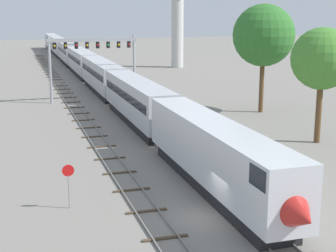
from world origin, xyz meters
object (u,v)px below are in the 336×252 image
Objects in this scene: stop_sign at (68,180)px; passenger_train at (81,62)px; trackside_tree_mid at (322,59)px; signal_gantry at (93,53)px; trackside_tree_left at (264,36)px.

passenger_train is at bearing 81.59° from stop_sign.
passenger_train is 68.37m from stop_sign.
stop_sign is 0.27× the size of trackside_tree_mid.
trackside_tree_mid is (16.56, -28.75, 1.26)m from signal_gantry.
passenger_train is 11.94× the size of trackside_tree_left.
passenger_train is 14.43× the size of trackside_tree_mid.
trackside_tree_left reaches higher than signal_gantry.
trackside_tree_left reaches higher than passenger_train.
passenger_train is at bearing 85.60° from signal_gantry.
trackside_tree_left is at bearing -37.19° from signal_gantry.
trackside_tree_mid is at bearing -76.14° from passenger_train.
passenger_train is 59.94m from trackside_tree_mid.
stop_sign is at bearing -98.41° from passenger_train.
signal_gantry reaches higher than stop_sign.
trackside_tree_mid reaches higher than signal_gantry.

